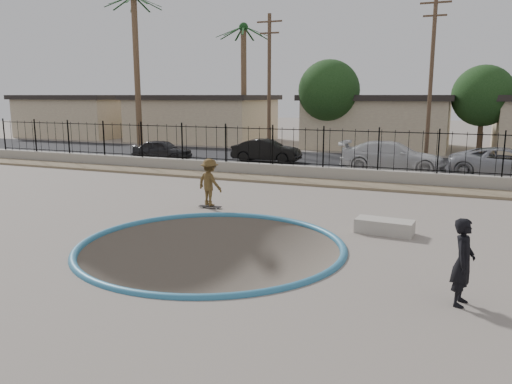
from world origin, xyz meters
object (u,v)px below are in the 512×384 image
object	(u,v)px
skateboard	(210,206)
concrete_ledge	(384,226)
car_a	(162,150)
car_d	(506,163)
car_b	(266,151)
car_c	(392,156)
skater	(210,185)
videographer	(463,262)

from	to	relation	value
skateboard	concrete_ledge	distance (m)	6.19
car_a	car_d	xyz separation A→B (m)	(18.63, 0.50, 0.10)
car_a	car_b	xyz separation A→B (m)	(6.10, 1.60, 0.05)
car_b	car_c	distance (m)	7.36
car_d	car_c	bearing A→B (deg)	91.72
skater	skateboard	xyz separation A→B (m)	(0.00, -0.00, -0.76)
skateboard	car_a	size ratio (longest dim) A/B	0.23
concrete_ledge	car_b	xyz separation A→B (m)	(-8.63, 13.00, 0.49)
skater	car_c	world-z (taller)	skater
skateboard	car_d	size ratio (longest dim) A/B	0.16
concrete_ledge	videographer	bearing A→B (deg)	-65.64
skateboard	videographer	xyz separation A→B (m)	(8.15, -5.50, 0.78)
skateboard	car_d	bearing A→B (deg)	42.84
car_b	concrete_ledge	bearing A→B (deg)	-150.38
skater	videographer	bearing A→B (deg)	165.96
car_a	car_c	world-z (taller)	car_c
skater	concrete_ledge	size ratio (longest dim) A/B	1.02
videographer	car_d	distance (m)	16.51
skateboard	car_c	world-z (taller)	car_c
videographer	skateboard	bearing A→B (deg)	65.63
videographer	car_b	xyz separation A→B (m)	(-10.67, 17.50, -0.14)
videographer	car_a	xyz separation A→B (m)	(-16.77, 15.90, -0.19)
skater	concrete_ledge	distance (m)	6.22
car_a	car_d	size ratio (longest dim) A/B	0.70
skateboard	skater	bearing A→B (deg)	130.41
car_b	car_c	size ratio (longest dim) A/B	0.76
concrete_ledge	car_a	bearing A→B (deg)	142.26
skateboard	car_c	distance (m)	12.02
car_a	car_c	bearing A→B (deg)	-90.99
skateboard	car_a	distance (m)	13.52
skateboard	concrete_ledge	size ratio (longest dim) A/B	0.52
skater	car_b	bearing A→B (deg)	-58.19
skater	skateboard	world-z (taller)	skater
concrete_ledge	car_c	xyz separation A→B (m)	(-1.33, 12.01, 0.60)
car_a	videographer	bearing A→B (deg)	-137.06
skater	videographer	size ratio (longest dim) A/B	0.98
car_a	car_b	size ratio (longest dim) A/B	0.90
skater	car_b	world-z (taller)	skater
skater	car_a	xyz separation A→B (m)	(-8.62, 10.40, -0.17)
skater	car_d	xyz separation A→B (m)	(10.02, 10.90, -0.07)
skateboard	car_b	size ratio (longest dim) A/B	0.21
videographer	car_b	bearing A→B (deg)	41.01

